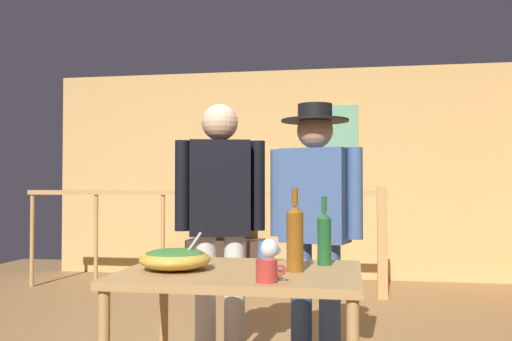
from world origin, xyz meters
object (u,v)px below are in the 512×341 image
at_px(wine_bottle_amber, 295,237).
at_px(mug_red, 267,271).
at_px(wine_glass, 269,250).
at_px(wine_bottle_green, 324,237).
at_px(mug_blue, 266,251).
at_px(person_standing_left, 220,213).
at_px(tv_console, 226,260).
at_px(stair_railing, 252,224).
at_px(flat_screen_tv, 225,218).
at_px(serving_table, 242,287).
at_px(person_standing_right, 315,213).
at_px(salad_bowl, 175,258).
at_px(framed_picture, 336,131).

distance_m(wine_bottle_amber, mug_red, 0.33).
xyz_separation_m(wine_bottle_amber, mug_red, (-0.09, -0.30, -0.11)).
distance_m(wine_glass, wine_bottle_green, 0.44).
height_order(mug_blue, person_standing_left, person_standing_left).
xyz_separation_m(tv_console, person_standing_left, (0.69, -3.16, 0.73)).
bearing_deg(mug_blue, stair_railing, 101.79).
height_order(flat_screen_tv, person_standing_left, person_standing_left).
bearing_deg(mug_blue, wine_glass, -79.66).
relative_size(stair_railing, serving_table, 3.56).
bearing_deg(person_standing_right, mug_red, 98.56).
bearing_deg(tv_console, mug_blue, -73.83).
relative_size(stair_railing, salad_bowl, 11.71).
relative_size(tv_console, wine_bottle_amber, 2.34).
height_order(tv_console, mug_blue, mug_blue).
distance_m(flat_screen_tv, salad_bowl, 4.04).
distance_m(wine_glass, mug_blue, 0.49).
bearing_deg(stair_railing, framed_picture, 52.20).
xyz_separation_m(wine_glass, wine_bottle_green, (0.22, 0.38, 0.02)).
distance_m(flat_screen_tv, wine_bottle_green, 3.95).
height_order(person_standing_left, person_standing_right, person_standing_left).
height_order(stair_railing, mug_blue, stair_railing).
bearing_deg(stair_railing, person_standing_right, -70.90).
relative_size(framed_picture, person_standing_left, 0.38).
bearing_deg(wine_glass, serving_table, 133.53).
height_order(flat_screen_tv, person_standing_right, person_standing_right).
height_order(stair_railing, wine_bottle_green, stair_railing).
xyz_separation_m(mug_red, person_standing_right, (0.13, 1.10, 0.18)).
relative_size(wine_bottle_green, mug_red, 2.73).
xyz_separation_m(serving_table, wine_bottle_green, (0.38, 0.22, 0.22)).
height_order(framed_picture, mug_blue, framed_picture).
height_order(mug_red, person_standing_left, person_standing_left).
relative_size(flat_screen_tv, person_standing_left, 0.38).
bearing_deg(stair_railing, person_standing_left, -84.48).
relative_size(framed_picture, stair_railing, 0.16).
bearing_deg(wine_bottle_green, mug_red, -111.66).
height_order(wine_glass, mug_red, wine_glass).
xyz_separation_m(person_standing_left, person_standing_right, (0.59, 0.00, 0.00)).
bearing_deg(flat_screen_tv, person_standing_left, -77.55).
xyz_separation_m(framed_picture, tv_console, (-1.31, -0.29, -1.56)).
bearing_deg(person_standing_right, tv_console, -52.82).
distance_m(framed_picture, person_standing_left, 3.60).
distance_m(wine_bottle_green, mug_blue, 0.33).
height_order(stair_railing, wine_bottle_amber, stair_railing).
bearing_deg(mug_red, salad_bowl, 152.27).
distance_m(flat_screen_tv, wine_bottle_amber, 4.13).
xyz_separation_m(wine_glass, mug_red, (0.01, -0.14, -0.07)).
xyz_separation_m(wine_glass, mug_blue, (-0.09, 0.48, -0.06)).
bearing_deg(person_standing_right, stair_railing, -55.76).
relative_size(wine_bottle_amber, person_standing_left, 0.23).
distance_m(mug_red, mug_blue, 0.63).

